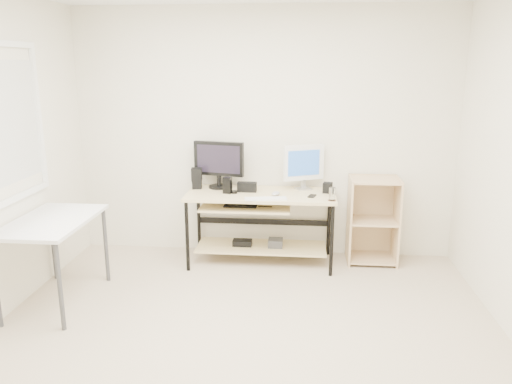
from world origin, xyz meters
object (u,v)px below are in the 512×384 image
object	(u,v)px
black_monitor	(219,162)
shelf_unit	(372,219)
white_imac	(304,164)
audio_controller	(227,185)
side_table	(52,228)
desk	(258,213)

from	to	relation	value
black_monitor	shelf_unit	bearing A→B (deg)	10.73
shelf_unit	white_imac	world-z (taller)	white_imac
audio_controller	white_imac	bearing A→B (deg)	34.89
black_monitor	side_table	bearing A→B (deg)	-123.55
white_imac	audio_controller	distance (m)	0.82
desk	audio_controller	world-z (taller)	audio_controller
desk	shelf_unit	distance (m)	1.19
desk	white_imac	xyz separation A→B (m)	(0.45, 0.19, 0.48)
side_table	black_monitor	xyz separation A→B (m)	(1.22, 1.23, 0.36)
shelf_unit	black_monitor	size ratio (longest dim) A/B	1.68
desk	side_table	bearing A→B (deg)	-147.35
shelf_unit	white_imac	size ratio (longest dim) A/B	1.93
black_monitor	white_imac	size ratio (longest dim) A/B	1.15
side_table	shelf_unit	world-z (taller)	shelf_unit
black_monitor	white_imac	distance (m)	0.88
side_table	shelf_unit	distance (m)	3.09
audio_controller	side_table	bearing A→B (deg)	-126.35
desk	audio_controller	xyz separation A→B (m)	(-0.31, -0.06, 0.29)
side_table	audio_controller	world-z (taller)	audio_controller
black_monitor	audio_controller	xyz separation A→B (m)	(0.12, -0.23, -0.20)
desk	audio_controller	bearing A→B (deg)	-169.75
shelf_unit	audio_controller	bearing A→B (deg)	-171.71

